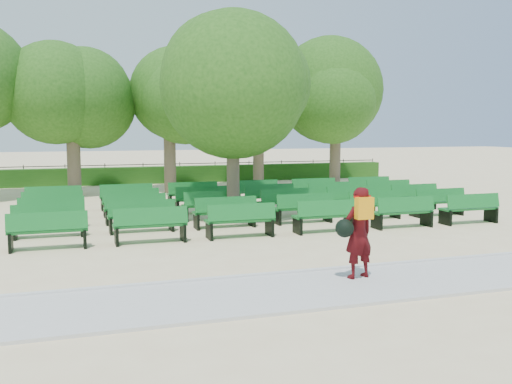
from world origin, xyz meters
TOP-DOWN VIEW (x-y plane):
  - ground at (0.00, 0.00)m, footprint 120.00×120.00m
  - paving at (0.00, -7.40)m, footprint 30.00×2.20m
  - curb at (0.00, -6.25)m, footprint 30.00×0.12m
  - hedge at (0.00, 14.00)m, footprint 26.00×0.70m
  - fence at (0.00, 14.40)m, footprint 26.00×0.10m
  - tree_line at (0.00, 10.00)m, footprint 21.80×6.80m
  - bench_array at (0.82, 1.17)m, footprint 1.88×0.61m
  - tree_among at (0.18, 0.84)m, footprint 4.51×4.51m
  - person at (0.43, -7.03)m, footprint 0.87×0.56m

SIDE VIEW (x-z plane):
  - ground at x=0.00m, z-range 0.00..0.00m
  - fence at x=0.00m, z-range -0.51..0.51m
  - tree_line at x=0.00m, z-range -3.52..3.52m
  - paving at x=0.00m, z-range 0.00..0.06m
  - curb at x=0.00m, z-range 0.00..0.10m
  - bench_array at x=0.82m, z-range -0.49..0.69m
  - hedge at x=0.00m, z-range 0.00..0.90m
  - person at x=0.43m, z-range 0.09..1.86m
  - tree_among at x=0.18m, z-range 1.04..7.22m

